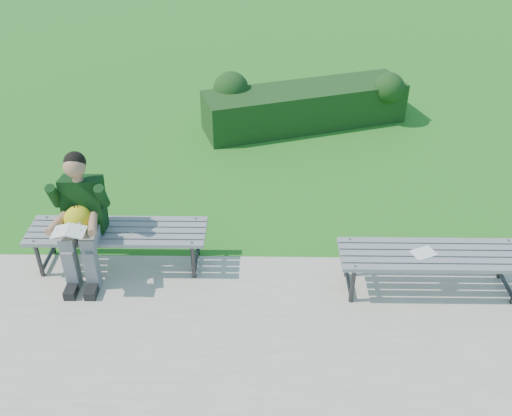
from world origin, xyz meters
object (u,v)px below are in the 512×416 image
(bench_right, at_px, (433,258))
(paper_sheet, at_px, (424,253))
(hedge, at_px, (303,104))
(bench_left, at_px, (118,234))
(seated_boy, at_px, (80,215))

(bench_right, distance_m, paper_sheet, 0.12)
(bench_right, xyz_separation_m, paper_sheet, (-0.10, 0.00, 0.06))
(hedge, distance_m, paper_sheet, 3.93)
(hedge, distance_m, bench_right, 3.95)
(hedge, bearing_deg, bench_right, -74.83)
(bench_left, bearing_deg, seated_boy, -161.80)
(hedge, height_order, bench_right, hedge)
(seated_boy, relative_size, paper_sheet, 4.95)
(hedge, xyz_separation_m, bench_right, (1.03, -3.82, 0.07))
(bench_left, xyz_separation_m, paper_sheet, (3.02, -0.34, 0.06))
(seated_boy, distance_m, paper_sheet, 3.33)
(seated_boy, height_order, paper_sheet, seated_boy)
(paper_sheet, bearing_deg, seated_boy, 175.86)
(bench_right, relative_size, paper_sheet, 6.78)
(hedge, bearing_deg, paper_sheet, -76.24)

